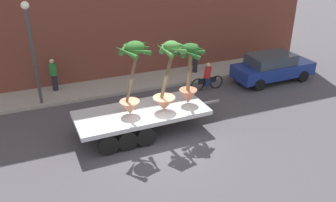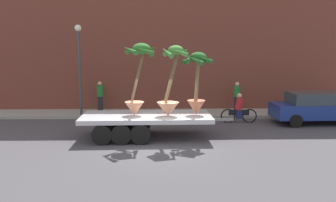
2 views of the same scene
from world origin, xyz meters
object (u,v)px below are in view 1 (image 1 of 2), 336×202
at_px(potted_palm_middle, 132,76).
at_px(pedestrian_far_left, 54,74).
at_px(cyclist, 207,78).
at_px(pedestrian_near_gate, 195,57).
at_px(potted_palm_rear, 167,82).
at_px(street_lamp, 31,41).
at_px(flatbed_trailer, 136,117).
at_px(potted_palm_front, 189,73).
at_px(parked_car, 272,67).

distance_m(potted_palm_middle, pedestrian_far_left, 6.26).
height_order(cyclist, pedestrian_near_gate, pedestrian_near_gate).
bearing_deg(potted_palm_rear, potted_palm_middle, 171.52).
distance_m(cyclist, pedestrian_near_gate, 2.26).
distance_m(potted_palm_middle, pedestrian_near_gate, 7.50).
bearing_deg(street_lamp, potted_palm_middle, -51.11).
relative_size(flatbed_trailer, cyclist, 3.52).
relative_size(potted_palm_front, pedestrian_far_left, 1.54).
distance_m(cyclist, pedestrian_far_left, 7.94).
relative_size(potted_palm_rear, street_lamp, 0.60).
bearing_deg(pedestrian_far_left, potted_palm_rear, -55.29).
distance_m(flatbed_trailer, potted_palm_middle, 1.85).
xyz_separation_m(potted_palm_front, street_lamp, (-5.85, 4.18, 0.85)).
relative_size(potted_palm_rear, pedestrian_far_left, 1.70).
bearing_deg(pedestrian_far_left, potted_palm_middle, -64.79).
distance_m(potted_palm_middle, parked_car, 9.33).
relative_size(flatbed_trailer, potted_palm_rear, 2.22).
height_order(potted_palm_front, pedestrian_near_gate, potted_palm_front).
distance_m(flatbed_trailer, potted_palm_front, 2.88).
bearing_deg(potted_palm_front, pedestrian_near_gate, 60.96).
height_order(pedestrian_far_left, street_lamp, street_lamp).
bearing_deg(parked_car, street_lamp, 172.45).
distance_m(parked_car, pedestrian_far_left, 11.73).
distance_m(cyclist, parked_car, 3.89).
bearing_deg(potted_palm_front, potted_palm_middle, -179.16).
height_order(potted_palm_front, cyclist, potted_palm_front).
distance_m(potted_palm_rear, street_lamp, 6.57).
bearing_deg(cyclist, potted_palm_front, -130.61).
distance_m(flatbed_trailer, potted_palm_rear, 1.95).
bearing_deg(parked_car, pedestrian_near_gate, 144.59).
distance_m(potted_palm_rear, pedestrian_near_gate, 6.69).
bearing_deg(pedestrian_far_left, cyclist, -19.05).
relative_size(pedestrian_far_left, street_lamp, 0.35).
distance_m(pedestrian_near_gate, pedestrian_far_left, 7.86).
bearing_deg(cyclist, potted_palm_rear, -138.85).
height_order(potted_palm_middle, potted_palm_front, potted_palm_middle).
bearing_deg(potted_palm_front, flatbed_trailer, 179.53).
xyz_separation_m(potted_palm_rear, cyclist, (3.55, 3.10, -1.54)).
height_order(potted_palm_middle, pedestrian_far_left, potted_palm_middle).
distance_m(potted_palm_front, pedestrian_near_gate, 5.95).
height_order(potted_palm_front, street_lamp, street_lamp).
bearing_deg(potted_palm_middle, street_lamp, 128.89).
bearing_deg(pedestrian_near_gate, potted_palm_front, -119.04).
xyz_separation_m(cyclist, pedestrian_far_left, (-7.49, 2.59, 0.37)).
xyz_separation_m(cyclist, pedestrian_near_gate, (0.36, 2.20, 0.37)).
bearing_deg(potted_palm_front, cyclist, 49.39).
xyz_separation_m(parked_car, pedestrian_near_gate, (-3.52, 2.50, 0.22)).
distance_m(cyclist, street_lamp, 8.79).
bearing_deg(street_lamp, pedestrian_far_left, 57.42).
bearing_deg(flatbed_trailer, potted_palm_middle, -143.23).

